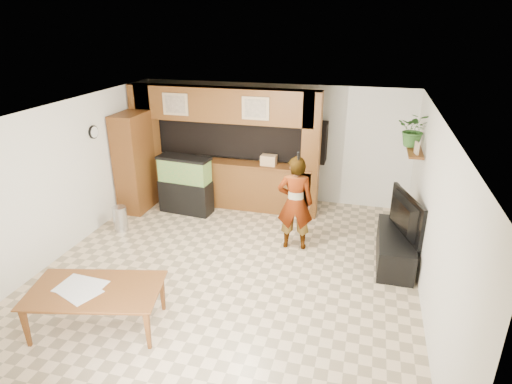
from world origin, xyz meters
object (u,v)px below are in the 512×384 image
(pantry_cabinet, at_px, (134,163))
(television, at_px, (399,215))
(aquarium, at_px, (186,185))
(person, at_px, (295,203))
(dining_table, at_px, (97,310))

(pantry_cabinet, distance_m, television, 5.43)
(pantry_cabinet, height_order, aquarium, pantry_cabinet)
(television, distance_m, person, 1.75)
(aquarium, relative_size, dining_table, 0.72)
(pantry_cabinet, bearing_deg, person, -12.92)
(dining_table, bearing_deg, pantry_cabinet, 98.39)
(television, bearing_deg, pantry_cabinet, 61.69)
(person, height_order, dining_table, person)
(pantry_cabinet, relative_size, person, 1.21)
(person, xyz_separation_m, dining_table, (-2.13, -2.87, -0.56))
(pantry_cabinet, xyz_separation_m, television, (5.35, -0.88, -0.18))
(dining_table, bearing_deg, television, 22.70)
(person, bearing_deg, dining_table, 46.01)
(pantry_cabinet, relative_size, dining_table, 1.23)
(aquarium, distance_m, person, 2.68)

